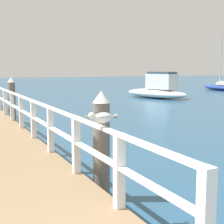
{
  "coord_description": "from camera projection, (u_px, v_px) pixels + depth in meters",
  "views": [
    {
      "loc": [
        -0.53,
        -1.32,
        2.23
      ],
      "look_at": [
        3.68,
        7.57,
        0.96
      ],
      "focal_mm": 55.0,
      "sensor_mm": 36.0,
      "label": 1
    }
  ],
  "objects": [
    {
      "name": "dock_piling_near",
      "position": [
        101.0,
        145.0,
        5.74
      ],
      "size": [
        0.29,
        0.29,
        1.85
      ],
      "color": "#6B6056",
      "rests_on": "ground_plane"
    },
    {
      "name": "seagull_foreground",
      "position": [
        103.0,
        117.0,
        4.66
      ],
      "size": [
        0.48,
        0.19,
        0.21
      ],
      "rotation": [
        0.0,
        0.0,
        1.65
      ],
      "color": "white",
      "rests_on": "pier_railing"
    },
    {
      "name": "boat_3",
      "position": [
        158.0,
        89.0,
        25.27
      ],
      "size": [
        3.32,
        5.66,
        1.95
      ],
      "rotation": [
        0.0,
        0.0,
        3.45
      ],
      "color": "white",
      "rests_on": "ground_plane"
    },
    {
      "name": "boat_1",
      "position": [
        222.0,
        87.0,
        34.26
      ],
      "size": [
        1.88,
        5.06,
        5.53
      ],
      "rotation": [
        0.0,
        0.0,
        -0.05
      ],
      "color": "navy",
      "rests_on": "ground_plane"
    },
    {
      "name": "dock_piling_far",
      "position": [
        12.0,
        100.0,
        13.8
      ],
      "size": [
        0.29,
        0.29,
        1.85
      ],
      "color": "#6B6056",
      "rests_on": "ground_plane"
    },
    {
      "name": "pier_railing",
      "position": [
        8.0,
        101.0,
        12.22
      ],
      "size": [
        0.12,
        21.05,
        0.96
      ],
      "color": "white",
      "rests_on": "pier_deck"
    }
  ]
}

